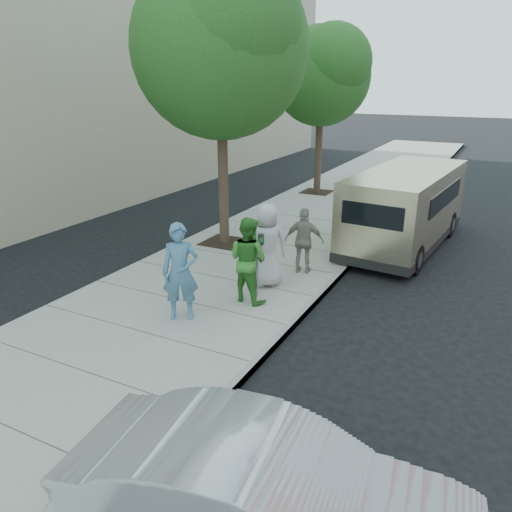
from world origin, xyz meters
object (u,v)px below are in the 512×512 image
Objects in this scene: sedan at (270,504)px; tree_far at (323,72)px; van at (406,207)px; person_striped_polo at (304,241)px; person_green_shirt at (248,260)px; parking_meter at (257,252)px; person_officer at (180,272)px; tree_near at (222,41)px; person_gray_shirt at (267,245)px.

tree_far is at bearing 11.36° from sedan.
van reaches higher than person_striped_polo.
person_green_shirt reaches higher than person_striped_polo.
person_officer is (-0.87, -1.57, -0.07)m from parking_meter.
sedan is at bearing -71.21° from tree_far.
person_officer reaches higher than person_striped_polo.
tree_far is 12.83m from person_officer.
person_green_shirt is at bearing 65.80° from person_striped_polo.
tree_near is 1.75× the size of sedan.
person_green_shirt is at bearing -135.96° from parking_meter.
person_green_shirt is (2.44, -3.21, -4.47)m from tree_near.
person_gray_shirt reaches higher than person_green_shirt.
person_gray_shirt is 1.23m from person_striped_polo.
parking_meter is at bearing -103.28° from person_green_shirt.
tree_far reaches higher than sedan.
person_green_shirt reaches higher than parking_meter.
person_gray_shirt reaches higher than person_striped_polo.
person_striped_polo is (0.45, 2.05, -0.11)m from person_green_shirt.
van is 7.58m from person_officer.
person_gray_shirt is (2.43, -2.29, -4.43)m from tree_near.
van is (4.56, -5.15, -3.69)m from tree_far.
person_gray_shirt is at bearing -43.31° from tree_near.
person_officer is at bearing -140.73° from parking_meter.
van is at bearing -155.81° from person_gray_shirt.
van is 3.18× the size of person_officer.
person_officer is at bearing 30.04° from person_gray_shirt.
van is 3.23× the size of person_gray_shirt.
parking_meter is 0.71m from person_gray_shirt.
van is 3.82× the size of person_striped_polo.
tree_near is at bearing 79.42° from person_officer.
van reaches higher than person_gray_shirt.
tree_far is 1.51× the size of sedan.
parking_meter is at bearing 57.29° from person_gray_shirt.
parking_meter is at bearing 20.78° from sedan.
van is 10.93m from sedan.
tree_near reaches higher than van.
van is at bearing 36.86° from person_officer.
person_officer reaches higher than person_green_shirt.
tree_near is 6.56m from person_officer.
sedan is at bearing -57.10° from tree_near.
parking_meter is 0.75× the size of person_gray_shirt.
tree_far is at bearing -83.64° from person_striped_polo.
person_green_shirt is 2.10m from person_striped_polo.
van is at bearing 47.69° from parking_meter.
van is (2.03, 5.44, -0.00)m from parking_meter.
person_gray_shirt is at bearing -78.49° from person_green_shirt.
person_gray_shirt is (-0.01, 0.92, 0.04)m from person_green_shirt.
sedan is (0.89, -10.88, -0.48)m from van.
tree_near reaches higher than parking_meter.
parking_meter is 1.79m from person_officer.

